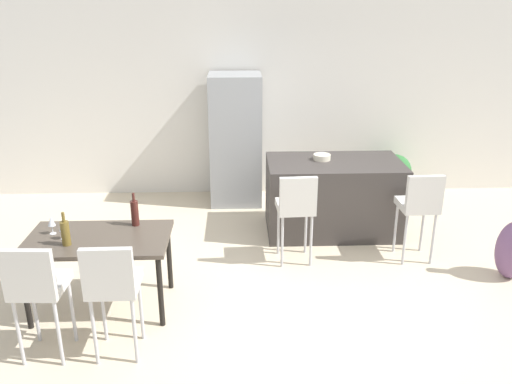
# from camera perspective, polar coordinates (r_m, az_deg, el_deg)

# --- Properties ---
(ground_plane) EXTENTS (10.00, 10.00, 0.00)m
(ground_plane) POSITION_cam_1_polar(r_m,az_deg,el_deg) (5.68, 4.74, -9.25)
(ground_plane) COLOR beige
(back_wall) EXTENTS (10.00, 0.12, 2.90)m
(back_wall) POSITION_cam_1_polar(r_m,az_deg,el_deg) (7.75, 2.74, 10.40)
(back_wall) COLOR silver
(back_wall) RESTS_ON ground_plane
(kitchen_island) EXTENTS (1.65, 0.93, 0.92)m
(kitchen_island) POSITION_cam_1_polar(r_m,az_deg,el_deg) (6.63, 8.44, -0.49)
(kitchen_island) COLOR #383330
(kitchen_island) RESTS_ON ground_plane
(bar_chair_left) EXTENTS (0.42, 0.42, 1.05)m
(bar_chair_left) POSITION_cam_1_polar(r_m,az_deg,el_deg) (5.68, 4.42, -1.40)
(bar_chair_left) COLOR beige
(bar_chair_left) RESTS_ON ground_plane
(bar_chair_middle) EXTENTS (0.41, 0.41, 1.05)m
(bar_chair_middle) POSITION_cam_1_polar(r_m,az_deg,el_deg) (5.98, 17.48, -1.16)
(bar_chair_middle) COLOR beige
(bar_chair_middle) RESTS_ON ground_plane
(dining_table) EXTENTS (1.31, 0.77, 0.74)m
(dining_table) POSITION_cam_1_polar(r_m,az_deg,el_deg) (5.06, -16.87, -5.53)
(dining_table) COLOR #4C4238
(dining_table) RESTS_ON ground_plane
(dining_chair_near) EXTENTS (0.42, 0.42, 1.05)m
(dining_chair_near) POSITION_cam_1_polar(r_m,az_deg,el_deg) (4.51, -22.91, -9.24)
(dining_chair_near) COLOR beige
(dining_chair_near) RESTS_ON ground_plane
(dining_chair_far) EXTENTS (0.40, 0.40, 1.05)m
(dining_chair_far) POSITION_cam_1_polar(r_m,az_deg,el_deg) (4.34, -15.46, -9.51)
(dining_chair_far) COLOR beige
(dining_chair_far) RESTS_ON ground_plane
(wine_bottle_left) EXTENTS (0.07, 0.07, 0.33)m
(wine_bottle_left) POSITION_cam_1_polar(r_m,az_deg,el_deg) (5.15, -13.13, -2.21)
(wine_bottle_left) COLOR #471E19
(wine_bottle_left) RESTS_ON dining_table
(wine_bottle_corner) EXTENTS (0.08, 0.08, 0.31)m
(wine_bottle_corner) POSITION_cam_1_polar(r_m,az_deg,el_deg) (4.92, -20.14, -4.20)
(wine_bottle_corner) COLOR brown
(wine_bottle_corner) RESTS_ON dining_table
(wine_glass_middle) EXTENTS (0.07, 0.07, 0.17)m
(wine_glass_middle) POSITION_cam_1_polar(r_m,az_deg,el_deg) (5.05, -20.41, -3.56)
(wine_glass_middle) COLOR silver
(wine_glass_middle) RESTS_ON dining_table
(wine_glass_right) EXTENTS (0.07, 0.07, 0.17)m
(wine_glass_right) POSITION_cam_1_polar(r_m,az_deg,el_deg) (5.20, -21.50, -3.03)
(wine_glass_right) COLOR silver
(wine_glass_right) RESTS_ON dining_table
(refrigerator) EXTENTS (0.72, 0.68, 1.84)m
(refrigerator) POSITION_cam_1_polar(r_m,az_deg,el_deg) (7.41, -2.24, 5.73)
(refrigerator) COLOR #939699
(refrigerator) RESTS_ON ground_plane
(fruit_bowl) EXTENTS (0.21, 0.21, 0.07)m
(fruit_bowl) POSITION_cam_1_polar(r_m,az_deg,el_deg) (6.52, 7.23, 3.82)
(fruit_bowl) COLOR beige
(fruit_bowl) RESTS_ON kitchen_island
(potted_plant) EXTENTS (0.48, 0.48, 0.68)m
(potted_plant) POSITION_cam_1_polar(r_m,az_deg,el_deg) (7.89, 14.91, 2.04)
(potted_plant) COLOR #996B4C
(potted_plant) RESTS_ON ground_plane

